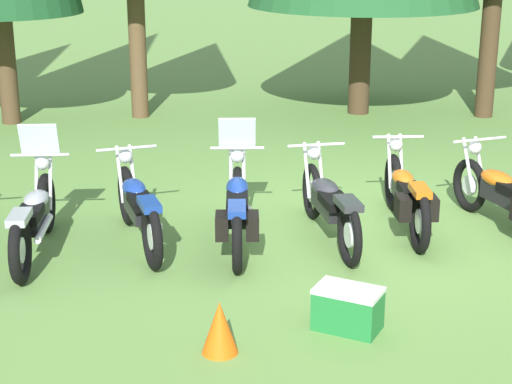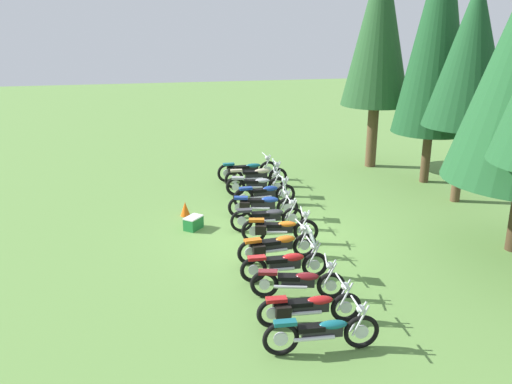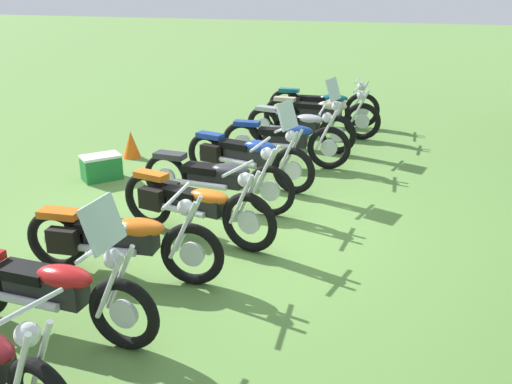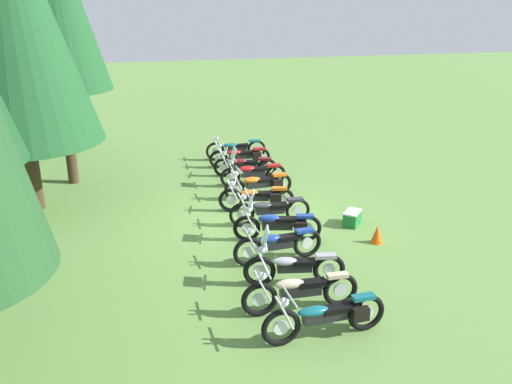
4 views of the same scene
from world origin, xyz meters
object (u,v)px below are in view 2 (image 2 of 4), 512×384
object	(u,v)px
motorcycle_9	(298,282)
motorcycle_4	(262,204)
motorcycle_2	(257,184)
motorcycle_8	(286,263)
motorcycle_0	(247,170)
motorcycle_6	(278,229)
traffic_cone	(185,209)
motorcycle_3	(265,194)
pine_tree_1	(439,28)
motorcycle_1	(257,176)
motorcycle_5	(268,217)
pine_tree_0	(379,26)
picnic_cooler	(193,223)
motorcycle_10	(308,307)
motorcycle_11	(323,332)
motorcycle_7	(276,246)
pine_tree_2	(472,53)

from	to	relation	value
motorcycle_9	motorcycle_4	bearing A→B (deg)	100.77
motorcycle_2	motorcycle_8	bearing A→B (deg)	-85.09
motorcycle_0	motorcycle_6	size ratio (longest dim) A/B	1.11
motorcycle_6	traffic_cone	xyz separation A→B (m)	(-2.81, -2.45, -0.20)
motorcycle_0	motorcycle_3	bearing A→B (deg)	-91.75
pine_tree_1	motorcycle_3	bearing A→B (deg)	-76.87
pine_tree_1	traffic_cone	bearing A→B (deg)	-78.41
motorcycle_1	motorcycle_5	distance (m)	4.38
motorcycle_3	motorcycle_5	xyz separation A→B (m)	(2.18, -0.39, -0.01)
pine_tree_0	picnic_cooler	xyz separation A→B (m)	(5.85, -8.27, -5.66)
motorcycle_0	motorcycle_5	size ratio (longest dim) A/B	1.07
motorcycle_2	motorcycle_3	world-z (taller)	motorcycle_2
motorcycle_6	motorcycle_10	xyz separation A→B (m)	(4.39, -0.45, -0.01)
motorcycle_5	motorcycle_10	xyz separation A→B (m)	(5.39, -0.37, -0.02)
motorcycle_6	motorcycle_11	size ratio (longest dim) A/B	0.94
motorcycle_0	motorcycle_5	distance (m)	5.32
motorcycle_7	pine_tree_0	bearing A→B (deg)	48.31
pine_tree_0	pine_tree_1	size ratio (longest dim) A/B	0.94
motorcycle_8	motorcycle_5	bearing A→B (deg)	86.23
motorcycle_4	picnic_cooler	size ratio (longest dim) A/B	3.23
motorcycle_7	motorcycle_10	xyz separation A→B (m)	(3.23, -0.10, -0.01)
motorcycle_6	pine_tree_0	world-z (taller)	pine_tree_0
pine_tree_0	traffic_cone	world-z (taller)	pine_tree_0
motorcycle_5	traffic_cone	world-z (taller)	motorcycle_5
motorcycle_1	pine_tree_0	world-z (taller)	pine_tree_0
pine_tree_1	motorcycle_8	bearing A→B (deg)	-46.70
traffic_cone	picnic_cooler	bearing A→B (deg)	7.12
motorcycle_6	motorcycle_10	bearing A→B (deg)	-84.27
motorcycle_2	motorcycle_0	bearing A→B (deg)	101.44
motorcycle_3	motorcycle_5	size ratio (longest dim) A/B	0.98
motorcycle_4	traffic_cone	size ratio (longest dim) A/B	4.69
motorcycle_0	pine_tree_2	xyz separation A→B (m)	(3.93, 6.78, 4.66)
motorcycle_11	traffic_cone	world-z (taller)	motorcycle_11
pine_tree_0	motorcycle_9	bearing A→B (deg)	-30.53
motorcycle_9	picnic_cooler	bearing A→B (deg)	126.32
motorcycle_4	pine_tree_0	size ratio (longest dim) A/B	0.25
pine_tree_1	picnic_cooler	distance (m)	11.43
motorcycle_2	motorcycle_3	size ratio (longest dim) A/B	1.00
motorcycle_5	motorcycle_10	size ratio (longest dim) A/B	1.00
motorcycle_9	pine_tree_0	xyz separation A→B (m)	(-10.66, 6.29, 5.44)
pine_tree_0	motorcycle_0	bearing A→B (deg)	-78.96
motorcycle_6	motorcycle_8	bearing A→B (deg)	-87.62
motorcycle_11	motorcycle_7	bearing A→B (deg)	91.41
motorcycle_4	motorcycle_6	size ratio (longest dim) A/B	1.02
motorcycle_0	traffic_cone	xyz separation A→B (m)	(3.51, -2.71, -0.22)
motorcycle_0	motorcycle_2	world-z (taller)	motorcycle_2
motorcycle_4	motorcycle_0	bearing A→B (deg)	99.30
motorcycle_5	motorcycle_8	xyz separation A→B (m)	(3.28, -0.29, 0.01)
motorcycle_6	motorcycle_9	distance (m)	3.25
motorcycle_0	motorcycle_8	distance (m)	8.61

